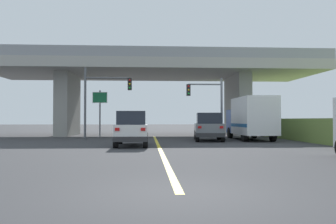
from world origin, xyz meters
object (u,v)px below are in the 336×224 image
object	(u,v)px
box_truck	(251,118)
traffic_signal_farside	(101,94)
suv_crossing	(209,127)
highway_sign	(100,103)
suv_lead	(132,129)
traffic_signal_nearside	(209,99)

from	to	relation	value
box_truck	traffic_signal_farside	size ratio (longest dim) A/B	1.17
suv_crossing	highway_sign	size ratio (longest dim) A/B	1.08
suv_lead	box_truck	distance (m)	10.31
suv_crossing	traffic_signal_nearside	bearing A→B (deg)	85.59
suv_lead	traffic_signal_farside	size ratio (longest dim) A/B	0.79
traffic_signal_nearside	highway_sign	distance (m)	9.98
box_truck	highway_sign	distance (m)	13.66
traffic_signal_nearside	traffic_signal_farside	distance (m)	8.81
suv_lead	highway_sign	distance (m)	12.29
traffic_signal_nearside	suv_lead	bearing A→B (deg)	-125.91
traffic_signal_nearside	box_truck	bearing A→B (deg)	-46.99
highway_sign	box_truck	bearing A→B (deg)	-27.05
suv_crossing	suv_lead	bearing A→B (deg)	-132.58
suv_lead	suv_crossing	xyz separation A→B (m)	(5.36, 4.71, 0.00)
box_truck	traffic_signal_nearside	world-z (taller)	traffic_signal_nearside
suv_lead	suv_crossing	distance (m)	7.14
suv_lead	traffic_signal_farside	bearing A→B (deg)	110.25
suv_crossing	traffic_signal_farside	xyz separation A→B (m)	(-8.08, 2.65, 2.56)
suv_crossing	box_truck	distance (m)	3.51
traffic_signal_farside	traffic_signal_nearside	bearing A→B (deg)	6.37
suv_lead	suv_crossing	bearing A→B (deg)	41.28
traffic_signal_nearside	highway_sign	bearing A→B (deg)	160.69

